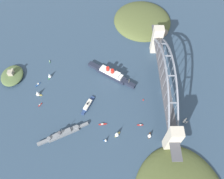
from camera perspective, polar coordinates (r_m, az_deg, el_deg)
The scene contains 19 objects.
ground_plane at distance 376.65m, azimuth 12.20°, elevation -0.58°, with size 1400.00×1400.00×0.00m, color #2D4256.
harbor_arch_bridge at distance 351.74m, azimuth 13.08°, elevation 2.07°, with size 243.81×16.88×71.98m.
headland_east_shore at distance 485.87m, azimuth 7.90°, elevation 16.80°, with size 121.62×116.38×31.60m.
ocean_liner at distance 382.32m, azimuth -0.23°, elevation 4.01°, with size 56.81×81.43×17.89m.
naval_cruiser at distance 339.60m, azimuth -12.39°, elevation -10.90°, with size 36.26×72.14×17.18m.
harbor_ferry_steamer at distance 355.09m, azimuth -6.16°, elevation -3.92°, with size 34.22×20.49×7.81m.
fort_island_mid_harbor at distance 417.75m, azimuth -24.08°, elevation 3.28°, with size 44.78×37.14×16.25m.
seaplane_taxiing_near_bridge at distance 358.34m, azimuth 18.08°, elevation -7.64°, with size 8.58×8.51×4.88m.
small_boat_0 at distance 334.25m, azimuth 9.58°, elevation -11.37°, with size 9.70×6.62×9.42m.
small_boat_1 at distance 340.60m, azimuth -2.43°, elevation -8.80°, with size 3.05×12.25×2.04m.
small_boat_2 at distance 329.51m, azimuth 1.29°, elevation -11.19°, with size 9.67×9.29×11.57m.
small_boat_3 at distance 328.34m, azimuth -1.63°, elevation -12.74°, with size 4.23×6.34×7.09m.
small_boat_4 at distance 379.95m, azimuth -18.42°, elevation -0.87°, with size 7.15×10.89×11.75m.
small_boat_5 at distance 395.46m, azimuth -15.63°, elevation 3.50°, with size 10.10×7.02×10.88m.
small_boat_6 at distance 420.45m, azimuth -15.59°, elevation 6.87°, with size 6.88×3.28×1.91m.
small_boat_7 at distance 372.77m, azimuth -17.81°, elevation -3.70°, with size 6.72×5.47×2.25m.
small_boat_8 at distance 342.37m, azimuth 7.19°, elevation -8.95°, with size 1.82×9.10×2.03m.
small_boat_9 at distance 395.38m, azimuth -18.31°, elevation 1.25°, with size 9.02×7.46×2.00m.
channel_marker_buoy at distance 362.72m, azimuth 7.97°, elevation -2.56°, with size 2.20×2.20×2.75m.
Camera 1 is at (-194.98, 80.96, 311.92)m, focal length 35.94 mm.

